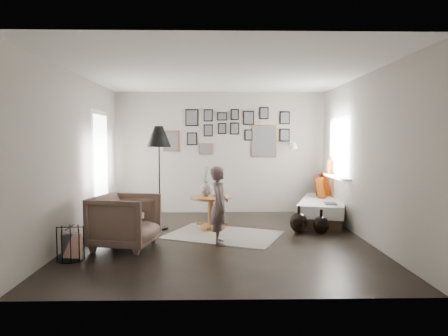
{
  "coord_description": "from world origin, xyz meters",
  "views": [
    {
      "loc": [
        -0.09,
        -6.23,
        1.57
      ],
      "look_at": [
        0.05,
        0.5,
        1.1
      ],
      "focal_mm": 32.0,
      "sensor_mm": 36.0,
      "label": 1
    }
  ],
  "objects_px": {
    "floor_lamp": "(159,140)",
    "child": "(219,205)",
    "daybed": "(322,206)",
    "magazine_basket": "(71,244)",
    "demijohn_small": "(321,225)",
    "vase": "(206,187)",
    "pedestal_table": "(211,214)",
    "demijohn_large": "(299,222)",
    "armchair": "(125,221)"
  },
  "relations": [
    {
      "from": "floor_lamp",
      "to": "magazine_basket",
      "type": "bearing_deg",
      "value": -116.79
    },
    {
      "from": "floor_lamp",
      "to": "demijohn_large",
      "type": "distance_m",
      "value": 2.8
    },
    {
      "from": "pedestal_table",
      "to": "armchair",
      "type": "height_order",
      "value": "armchair"
    },
    {
      "from": "daybed",
      "to": "vase",
      "type": "bearing_deg",
      "value": -143.28
    },
    {
      "from": "demijohn_large",
      "to": "demijohn_small",
      "type": "bearing_deg",
      "value": -18.92
    },
    {
      "from": "armchair",
      "to": "demijohn_small",
      "type": "xyz_separation_m",
      "value": [
        3.08,
        0.77,
        -0.23
      ]
    },
    {
      "from": "floor_lamp",
      "to": "demijohn_small",
      "type": "relative_size",
      "value": 4.38
    },
    {
      "from": "daybed",
      "to": "floor_lamp",
      "type": "xyz_separation_m",
      "value": [
        -3.08,
        -0.72,
        1.29
      ]
    },
    {
      "from": "vase",
      "to": "pedestal_table",
      "type": "bearing_deg",
      "value": -14.04
    },
    {
      "from": "vase",
      "to": "floor_lamp",
      "type": "bearing_deg",
      "value": 179.84
    },
    {
      "from": "child",
      "to": "demijohn_small",
      "type": "bearing_deg",
      "value": -75.52
    },
    {
      "from": "pedestal_table",
      "to": "magazine_basket",
      "type": "distance_m",
      "value": 2.55
    },
    {
      "from": "floor_lamp",
      "to": "magazine_basket",
      "type": "relative_size",
      "value": 4.19
    },
    {
      "from": "vase",
      "to": "child",
      "type": "distance_m",
      "value": 1.07
    },
    {
      "from": "pedestal_table",
      "to": "magazine_basket",
      "type": "height_order",
      "value": "pedestal_table"
    },
    {
      "from": "demijohn_large",
      "to": "child",
      "type": "height_order",
      "value": "child"
    },
    {
      "from": "demijohn_small",
      "to": "floor_lamp",
      "type": "bearing_deg",
      "value": 170.45
    },
    {
      "from": "demijohn_large",
      "to": "child",
      "type": "relative_size",
      "value": 0.39
    },
    {
      "from": "armchair",
      "to": "pedestal_table",
      "type": "bearing_deg",
      "value": -33.67
    },
    {
      "from": "demijohn_small",
      "to": "daybed",
      "type": "bearing_deg",
      "value": 74.39
    },
    {
      "from": "demijohn_large",
      "to": "floor_lamp",
      "type": "bearing_deg",
      "value": 171.87
    },
    {
      "from": "child",
      "to": "pedestal_table",
      "type": "bearing_deg",
      "value": 3.52
    },
    {
      "from": "floor_lamp",
      "to": "child",
      "type": "relative_size",
      "value": 1.54
    },
    {
      "from": "demijohn_large",
      "to": "daybed",
      "type": "bearing_deg",
      "value": 57.35
    },
    {
      "from": "pedestal_table",
      "to": "demijohn_small",
      "type": "bearing_deg",
      "value": -13.42
    },
    {
      "from": "armchair",
      "to": "child",
      "type": "bearing_deg",
      "value": -70.08
    },
    {
      "from": "floor_lamp",
      "to": "child",
      "type": "bearing_deg",
      "value": -44.93
    },
    {
      "from": "magazine_basket",
      "to": "floor_lamp",
      "type": "bearing_deg",
      "value": 63.21
    },
    {
      "from": "demijohn_small",
      "to": "child",
      "type": "distance_m",
      "value": 1.85
    },
    {
      "from": "daybed",
      "to": "child",
      "type": "height_order",
      "value": "child"
    },
    {
      "from": "armchair",
      "to": "magazine_basket",
      "type": "relative_size",
      "value": 1.98
    },
    {
      "from": "floor_lamp",
      "to": "child",
      "type": "height_order",
      "value": "floor_lamp"
    },
    {
      "from": "daybed",
      "to": "magazine_basket",
      "type": "bearing_deg",
      "value": -128.65
    },
    {
      "from": "vase",
      "to": "demijohn_small",
      "type": "distance_m",
      "value": 2.07
    },
    {
      "from": "pedestal_table",
      "to": "vase",
      "type": "xyz_separation_m",
      "value": [
        -0.08,
        0.02,
        0.48
      ]
    },
    {
      "from": "demijohn_large",
      "to": "demijohn_small",
      "type": "distance_m",
      "value": 0.37
    },
    {
      "from": "floor_lamp",
      "to": "demijohn_small",
      "type": "distance_m",
      "value": 3.13
    },
    {
      "from": "child",
      "to": "demijohn_large",
      "type": "bearing_deg",
      "value": -67.02
    },
    {
      "from": "floor_lamp",
      "to": "child",
      "type": "xyz_separation_m",
      "value": [
        1.04,
        -1.04,
        -0.98
      ]
    },
    {
      "from": "daybed",
      "to": "magazine_basket",
      "type": "xyz_separation_m",
      "value": [
        -4.0,
        -2.53,
        -0.07
      ]
    },
    {
      "from": "magazine_basket",
      "to": "demijohn_small",
      "type": "height_order",
      "value": "magazine_basket"
    },
    {
      "from": "daybed",
      "to": "demijohn_small",
      "type": "bearing_deg",
      "value": -86.62
    },
    {
      "from": "demijohn_large",
      "to": "child",
      "type": "distance_m",
      "value": 1.58
    },
    {
      "from": "daybed",
      "to": "floor_lamp",
      "type": "height_order",
      "value": "floor_lamp"
    },
    {
      "from": "demijohn_large",
      "to": "armchair",
      "type": "bearing_deg",
      "value": -161.87
    },
    {
      "from": "pedestal_table",
      "to": "vase",
      "type": "relative_size",
      "value": 1.4
    },
    {
      "from": "daybed",
      "to": "child",
      "type": "bearing_deg",
      "value": -120.22
    },
    {
      "from": "child",
      "to": "floor_lamp",
      "type": "bearing_deg",
      "value": 40.89
    },
    {
      "from": "daybed",
      "to": "demijohn_large",
      "type": "height_order",
      "value": "daybed"
    },
    {
      "from": "pedestal_table",
      "to": "demijohn_large",
      "type": "distance_m",
      "value": 1.53
    }
  ]
}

